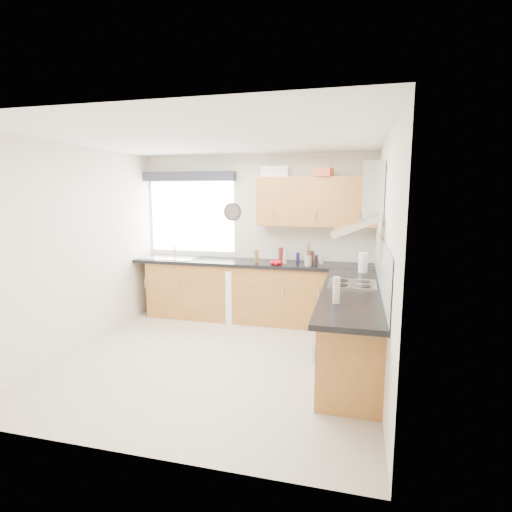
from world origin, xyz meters
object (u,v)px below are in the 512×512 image
(extractor_hood, at_px, (365,207))
(upper_cabinets, at_px, (317,202))
(washing_machine, at_px, (226,293))
(oven, at_px, (351,326))

(extractor_hood, height_order, upper_cabinets, upper_cabinets)
(upper_cabinets, bearing_deg, washing_machine, -175.56)
(washing_machine, bearing_deg, oven, -17.07)
(extractor_hood, xyz_separation_m, washing_machine, (-2.00, 1.22, -1.37))
(oven, height_order, upper_cabinets, upper_cabinets)
(extractor_hood, bearing_deg, oven, 180.00)
(extractor_hood, height_order, washing_machine, extractor_hood)
(oven, xyz_separation_m, upper_cabinets, (-0.55, 1.32, 1.38))
(oven, distance_m, extractor_hood, 1.35)
(extractor_hood, distance_m, washing_machine, 2.72)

